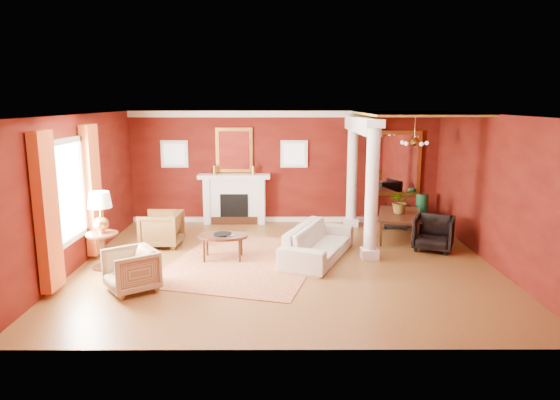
{
  "coord_description": "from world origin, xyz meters",
  "views": [
    {
      "loc": [
        -0.15,
        -9.42,
        3.15
      ],
      "look_at": [
        -0.12,
        0.62,
        1.15
      ],
      "focal_mm": 32.0,
      "sensor_mm": 36.0,
      "label": 1
    }
  ],
  "objects_px": {
    "sofa": "(318,237)",
    "coffee_table": "(223,237)",
    "armchair_stripe": "(131,268)",
    "armchair_leopard": "(161,227)",
    "side_table": "(101,217)",
    "dining_table": "(401,219)"
  },
  "relations": [
    {
      "from": "sofa",
      "to": "coffee_table",
      "type": "height_order",
      "value": "sofa"
    },
    {
      "from": "side_table",
      "to": "dining_table",
      "type": "relative_size",
      "value": 0.88
    },
    {
      "from": "armchair_stripe",
      "to": "coffee_table",
      "type": "relative_size",
      "value": 0.79
    },
    {
      "from": "sofa",
      "to": "armchair_leopard",
      "type": "xyz_separation_m",
      "value": [
        -3.38,
        0.88,
        -0.02
      ]
    },
    {
      "from": "armchair_leopard",
      "to": "dining_table",
      "type": "bearing_deg",
      "value": 99.23
    },
    {
      "from": "armchair_leopard",
      "to": "armchair_stripe",
      "type": "xyz_separation_m",
      "value": [
        0.1,
        -2.64,
        -0.03
      ]
    },
    {
      "from": "armchair_leopard",
      "to": "dining_table",
      "type": "relative_size",
      "value": 0.51
    },
    {
      "from": "armchair_stripe",
      "to": "side_table",
      "type": "distance_m",
      "value": 1.58
    },
    {
      "from": "sofa",
      "to": "side_table",
      "type": "relative_size",
      "value": 1.55
    },
    {
      "from": "coffee_table",
      "to": "armchair_leopard",
      "type": "bearing_deg",
      "value": 147.16
    },
    {
      "from": "coffee_table",
      "to": "sofa",
      "type": "bearing_deg",
      "value": 1.69
    },
    {
      "from": "dining_table",
      "to": "armchair_stripe",
      "type": "bearing_deg",
      "value": 134.8
    },
    {
      "from": "coffee_table",
      "to": "dining_table",
      "type": "distance_m",
      "value": 4.24
    },
    {
      "from": "armchair_stripe",
      "to": "coffee_table",
      "type": "distance_m",
      "value": 2.18
    },
    {
      "from": "sofa",
      "to": "side_table",
      "type": "height_order",
      "value": "side_table"
    },
    {
      "from": "sofa",
      "to": "coffee_table",
      "type": "relative_size",
      "value": 2.29
    },
    {
      "from": "coffee_table",
      "to": "armchair_stripe",
      "type": "bearing_deg",
      "value": -128.49
    },
    {
      "from": "sofa",
      "to": "side_table",
      "type": "distance_m",
      "value": 4.23
    },
    {
      "from": "sofa",
      "to": "armchair_leopard",
      "type": "distance_m",
      "value": 3.5
    },
    {
      "from": "sofa",
      "to": "armchair_stripe",
      "type": "height_order",
      "value": "sofa"
    },
    {
      "from": "armchair_leopard",
      "to": "dining_table",
      "type": "distance_m",
      "value": 5.44
    },
    {
      "from": "coffee_table",
      "to": "dining_table",
      "type": "xyz_separation_m",
      "value": [
        3.95,
        1.53,
        0.01
      ]
    }
  ]
}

